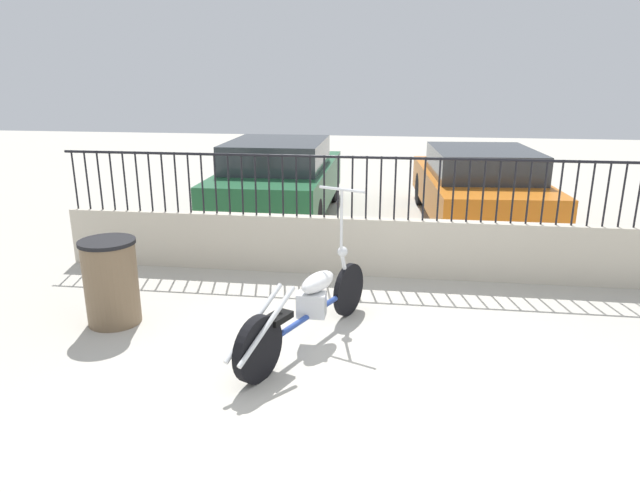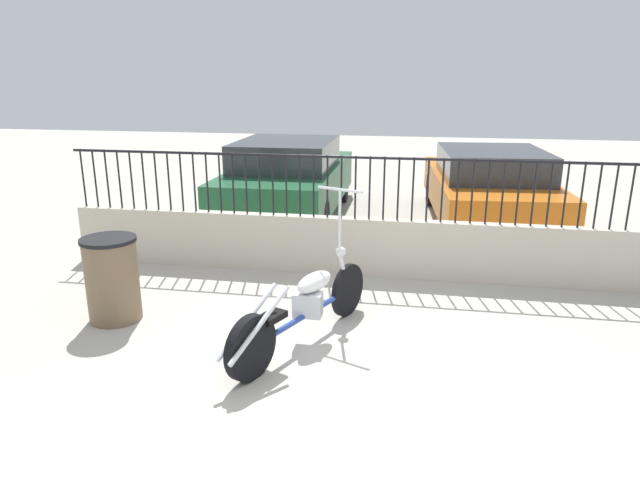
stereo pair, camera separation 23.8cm
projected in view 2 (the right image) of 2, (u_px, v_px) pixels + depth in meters
ground_plane at (335, 385)px, 4.90m from camera, size 40.00×40.00×0.00m
low_wall at (368, 247)px, 7.46m from camera, size 8.16×0.18×0.76m
fence_railing at (370, 178)px, 7.19m from camera, size 8.16×0.04×0.81m
motorcycle_blue at (299, 309)px, 5.48m from camera, size 1.04×2.15×1.46m
trash_bin at (112, 279)px, 6.08m from camera, size 0.58×0.58×0.92m
car_green at (288, 178)px, 10.44m from camera, size 1.90×4.37×1.42m
car_orange at (489, 186)px, 9.93m from camera, size 2.20×4.44×1.32m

